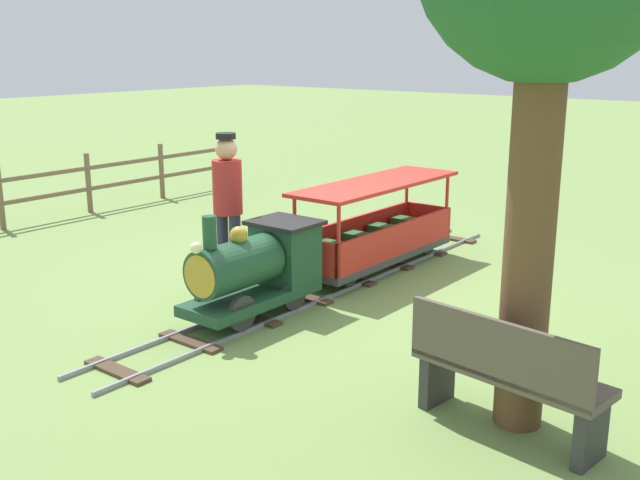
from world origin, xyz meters
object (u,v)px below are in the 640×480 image
at_px(passenger_car, 376,233).
at_px(park_bench, 506,375).
at_px(conductor_person, 228,199).
at_px(locomotive, 257,267).

relative_size(passenger_car, park_bench, 1.76).
height_order(passenger_car, park_bench, passenger_car).
relative_size(passenger_car, conductor_person, 1.45).
bearing_deg(passenger_car, conductor_person, 62.02).
distance_m(passenger_car, park_bench, 3.76).
height_order(locomotive, park_bench, locomotive).
height_order(passenger_car, conductor_person, conductor_person).
bearing_deg(locomotive, passenger_car, -90.00).
xyz_separation_m(locomotive, conductor_person, (0.80, -0.44, 0.47)).
bearing_deg(conductor_person, park_bench, 163.49).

